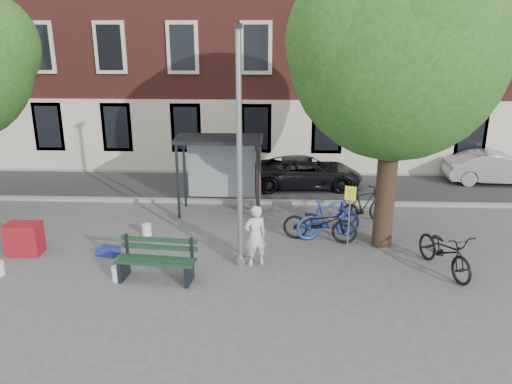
{
  "coord_description": "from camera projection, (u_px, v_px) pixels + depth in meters",
  "views": [
    {
      "loc": [
        0.97,
        -12.02,
        5.92
      ],
      "look_at": [
        0.32,
        2.0,
        1.4
      ],
      "focal_mm": 35.0,
      "sensor_mm": 36.0,
      "label": 1
    }
  ],
  "objects": [
    {
      "name": "painter",
      "position": [
        255.0,
        236.0,
        13.04
      ],
      "size": [
        0.72,
        0.61,
        1.67
      ],
      "primitive_type": "imported",
      "rotation": [
        0.0,
        0.0,
        3.56
      ],
      "color": "silver",
      "rests_on": "ground"
    },
    {
      "name": "road",
      "position": [
        254.0,
        187.0,
        19.95
      ],
      "size": [
        40.0,
        4.0,
        0.01
      ],
      "primitive_type": "cube",
      "color": "#28282B",
      "rests_on": "ground"
    },
    {
      "name": "bike_c",
      "position": [
        445.0,
        251.0,
        12.76
      ],
      "size": [
        1.39,
        2.32,
        1.15
      ],
      "primitive_type": "imported",
      "rotation": [
        0.0,
        0.0,
        0.31
      ],
      "color": "black",
      "rests_on": "ground"
    },
    {
      "name": "tree_right",
      "position": [
        399.0,
        44.0,
        12.71
      ],
      "size": [
        5.76,
        5.6,
        8.2
      ],
      "color": "black",
      "rests_on": "ground"
    },
    {
      "name": "bike_a",
      "position": [
        320.0,
        223.0,
        14.63
      ],
      "size": [
        2.3,
        1.19,
        1.15
      ],
      "primitive_type": "imported",
      "rotation": [
        0.0,
        0.0,
        1.37
      ],
      "color": "black",
      "rests_on": "ground"
    },
    {
      "name": "curb_near",
      "position": [
        251.0,
        202.0,
        18.03
      ],
      "size": [
        40.0,
        0.25,
        0.12
      ],
      "primitive_type": "cube",
      "color": "gray",
      "rests_on": "ground"
    },
    {
      "name": "bike_d",
      "position": [
        364.0,
        206.0,
        15.97
      ],
      "size": [
        2.03,
        1.57,
        1.22
      ],
      "primitive_type": "imported",
      "rotation": [
        0.0,
        0.0,
        2.13
      ],
      "color": "black",
      "rests_on": "ground"
    },
    {
      "name": "building_row",
      "position": [
        260.0,
        8.0,
        23.5
      ],
      "size": [
        30.0,
        8.0,
        14.0
      ],
      "primitive_type": "cube",
      "color": "maroon",
      "rests_on": "ground"
    },
    {
      "name": "curb_far",
      "position": [
        256.0,
        172.0,
        21.83
      ],
      "size": [
        40.0,
        0.25,
        0.12
      ],
      "primitive_type": "cube",
      "color": "gray",
      "rests_on": "ground"
    },
    {
      "name": "bucket_b",
      "position": [
        117.0,
        274.0,
        12.41
      ],
      "size": [
        0.35,
        0.35,
        0.36
      ],
      "primitive_type": "cylinder",
      "rotation": [
        0.0,
        0.0,
        0.32
      ],
      "color": "white",
      "rests_on": "ground"
    },
    {
      "name": "bus_shelter",
      "position": [
        231.0,
        158.0,
        16.63
      ],
      "size": [
        2.85,
        1.45,
        2.62
      ],
      "color": "#1E2328",
      "rests_on": "ground"
    },
    {
      "name": "car_dark",
      "position": [
        306.0,
        172.0,
        19.78
      ],
      "size": [
        4.52,
        2.32,
        1.22
      ],
      "primitive_type": "imported",
      "rotation": [
        0.0,
        0.0,
        1.64
      ],
      "color": "black",
      "rests_on": "ground"
    },
    {
      "name": "ground",
      "position": [
        241.0,
        265.0,
        13.29
      ],
      "size": [
        90.0,
        90.0,
        0.0
      ],
      "primitive_type": "plane",
      "color": "#4C4C4F",
      "rests_on": "ground"
    },
    {
      "name": "car_silver",
      "position": [
        495.0,
        168.0,
        20.25
      ],
      "size": [
        4.0,
        1.56,
        1.3
      ],
      "primitive_type": "imported",
      "rotation": [
        0.0,
        0.0,
        1.52
      ],
      "color": "#97989E",
      "rests_on": "ground"
    },
    {
      "name": "bucket_c",
      "position": [
        147.0,
        230.0,
        15.15
      ],
      "size": [
        0.37,
        0.37,
        0.36
      ],
      "primitive_type": "cylinder",
      "rotation": [
        0.0,
        0.0,
        -0.41
      ],
      "color": "white",
      "rests_on": "ground"
    },
    {
      "name": "lamppost",
      "position": [
        240.0,
        164.0,
        12.44
      ],
      "size": [
        0.28,
        0.35,
        6.11
      ],
      "color": "#9EA0A3",
      "rests_on": "ground"
    },
    {
      "name": "bike_b",
      "position": [
        329.0,
        219.0,
        14.83
      ],
      "size": [
        2.12,
        1.2,
        1.23
      ],
      "primitive_type": "imported",
      "rotation": [
        0.0,
        0.0,
        1.9
      ],
      "color": "navy",
      "rests_on": "ground"
    },
    {
      "name": "blue_crate",
      "position": [
        108.0,
        251.0,
        13.86
      ],
      "size": [
        0.64,
        0.54,
        0.2
      ],
      "primitive_type": "cube",
      "rotation": [
        0.0,
        0.0,
        -0.28
      ],
      "color": "navy",
      "rests_on": "ground"
    },
    {
      "name": "red_stand",
      "position": [
        24.0,
        239.0,
        13.82
      ],
      "size": [
        0.92,
        0.64,
        0.9
      ],
      "primitive_type": "cube",
      "rotation": [
        0.0,
        0.0,
        0.04
      ],
      "color": "maroon",
      "rests_on": "ground"
    },
    {
      "name": "notice_sign",
      "position": [
        350.0,
        204.0,
        14.04
      ],
      "size": [
        0.3,
        0.13,
        1.82
      ],
      "rotation": [
        0.0,
        0.0,
        -0.33
      ],
      "color": "#9EA0A3",
      "rests_on": "ground"
    },
    {
      "name": "bench",
      "position": [
        157.0,
        262.0,
        12.39
      ],
      "size": [
        2.03,
        0.84,
        1.02
      ],
      "rotation": [
        0.0,
        0.0,
        -0.1
      ],
      "color": "#1E2328",
      "rests_on": "ground"
    }
  ]
}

